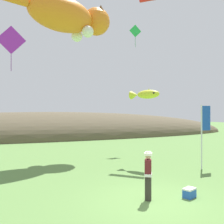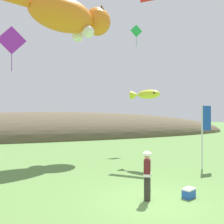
# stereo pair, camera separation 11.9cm
# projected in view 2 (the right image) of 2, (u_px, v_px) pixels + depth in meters

# --- Properties ---
(ground_plane) EXTENTS (120.00, 120.00, 0.00)m
(ground_plane) POSITION_uv_depth(u_px,v_px,m) (152.00, 201.00, 8.95)
(ground_plane) COLOR #5B8442
(distant_hill_ridge) EXTENTS (57.10, 14.05, 6.60)m
(distant_hill_ridge) POSITION_uv_depth(u_px,v_px,m) (52.00, 136.00, 33.69)
(distant_hill_ridge) COLOR brown
(distant_hill_ridge) RESTS_ON ground
(festival_attendant) EXTENTS (0.44, 0.49, 1.77)m
(festival_attendant) POSITION_uv_depth(u_px,v_px,m) (147.00, 174.00, 9.03)
(festival_attendant) COLOR #332D28
(festival_attendant) RESTS_ON ground
(kite_spool) EXTENTS (0.16, 0.22, 0.22)m
(kite_spool) POSITION_uv_depth(u_px,v_px,m) (148.00, 190.00, 9.87)
(kite_spool) COLOR olive
(kite_spool) RESTS_ON ground
(picnic_cooler) EXTENTS (0.58, 0.49, 0.36)m
(picnic_cooler) POSITION_uv_depth(u_px,v_px,m) (189.00, 193.00, 9.30)
(picnic_cooler) COLOR blue
(picnic_cooler) RESTS_ON ground
(festival_banner_pole) EXTENTS (0.66, 0.08, 3.63)m
(festival_banner_pole) POSITION_uv_depth(u_px,v_px,m) (204.00, 127.00, 14.05)
(festival_banner_pole) COLOR silver
(festival_banner_pole) RESTS_ON ground
(kite_giant_cat) EXTENTS (8.86, 4.17, 2.80)m
(kite_giant_cat) POSITION_uv_depth(u_px,v_px,m) (70.00, 17.00, 18.00)
(kite_giant_cat) COLOR orange
(kite_fish_windsock) EXTENTS (1.49, 2.06, 0.63)m
(kite_fish_windsock) POSITION_uv_depth(u_px,v_px,m) (145.00, 94.00, 15.44)
(kite_fish_windsock) COLOR yellow
(kite_diamond_green) EXTENTS (1.15, 0.14, 2.06)m
(kite_diamond_green) POSITION_uv_depth(u_px,v_px,m) (136.00, 31.00, 22.76)
(kite_diamond_green) COLOR green
(kite_diamond_violet) EXTENTS (1.51, 0.19, 2.42)m
(kite_diamond_violet) POSITION_uv_depth(u_px,v_px,m) (12.00, 40.00, 13.32)
(kite_diamond_violet) COLOR purple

